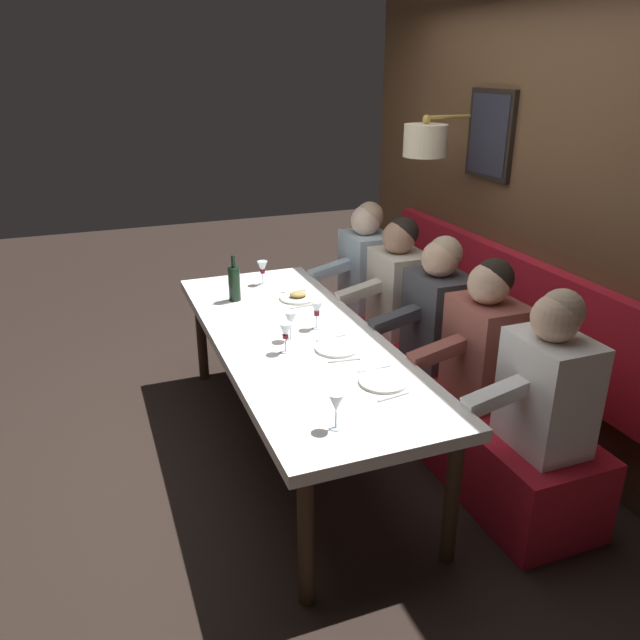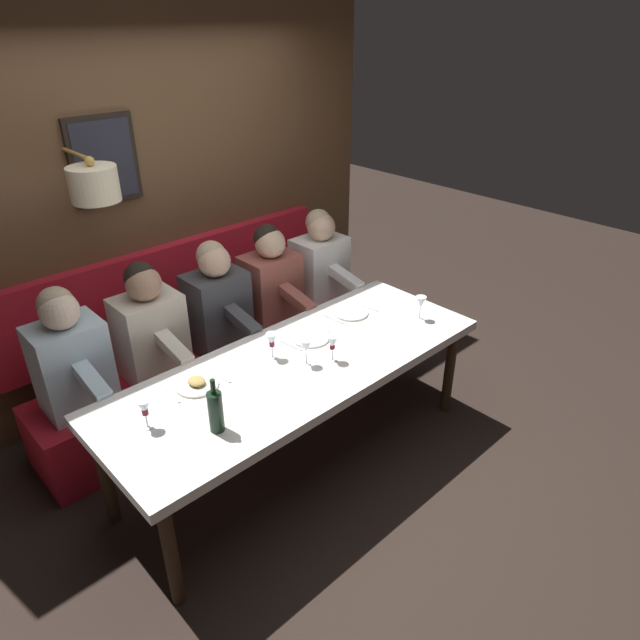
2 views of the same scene
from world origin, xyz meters
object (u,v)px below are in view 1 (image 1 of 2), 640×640
object	(u,v)px
wine_glass_0	(290,320)
wine_glass_4	(317,309)
diner_far	(398,280)
wine_bottle	(234,283)
diner_nearest	(549,377)
wine_glass_3	(336,404)
wine_glass_1	(263,268)
dining_table	(297,347)
diner_middle	(438,306)
wine_glass_2	(285,332)
diner_near	(485,336)
diner_farthest	(366,259)

from	to	relation	value
wine_glass_0	wine_glass_4	distance (m)	0.22
diner_far	wine_bottle	bearing A→B (deg)	168.47
diner_nearest	wine_glass_4	world-z (taller)	diner_nearest
diner_nearest	wine_bottle	world-z (taller)	diner_nearest
wine_glass_3	wine_glass_1	bearing A→B (deg)	83.01
dining_table	diner_middle	xyz separation A→B (m)	(0.88, -0.04, 0.14)
wine_glass_4	wine_bottle	size ratio (longest dim) A/B	0.55
diner_middle	wine_glass_2	world-z (taller)	diner_middle
diner_nearest	wine_bottle	bearing A→B (deg)	121.96
diner_nearest	wine_glass_2	xyz separation A→B (m)	(-1.00, 0.85, 0.04)
diner_near	diner_far	distance (m)	0.99
diner_near	wine_glass_1	world-z (taller)	diner_near
wine_glass_1	wine_glass_3	world-z (taller)	same
diner_far	wine_glass_0	world-z (taller)	diner_far
wine_glass_3	wine_glass_4	xyz separation A→B (m)	(0.30, 1.03, -0.00)
diner_middle	wine_bottle	xyz separation A→B (m)	(-1.07, 0.73, 0.04)
dining_table	wine_glass_1	world-z (taller)	wine_glass_1
diner_near	diner_far	world-z (taller)	same
diner_near	wine_bottle	size ratio (longest dim) A/B	2.64
wine_glass_1	wine_glass_4	world-z (taller)	same
wine_glass_4	wine_glass_2	bearing A→B (deg)	-137.89
diner_far	diner_middle	bearing A→B (deg)	-90.00
diner_near	wine_bottle	bearing A→B (deg)	131.45
wine_glass_0	wine_glass_3	size ratio (longest dim) A/B	1.00
diner_far	wine_glass_4	bearing A→B (deg)	-151.33
diner_middle	diner_far	distance (m)	0.51
wine_glass_1	diner_near	bearing A→B (deg)	-60.87
diner_farthest	wine_glass_1	xyz separation A→B (m)	(-0.81, -0.05, 0.04)
wine_glass_0	wine_glass_3	distance (m)	0.94
dining_table	diner_nearest	distance (m)	1.35
wine_glass_1	diner_farthest	bearing A→B (deg)	3.62
diner_near	diner_middle	world-z (taller)	same
wine_glass_3	wine_glass_0	bearing A→B (deg)	83.10
diner_far	diner_farthest	distance (m)	0.51
dining_table	wine_glass_1	xyz separation A→B (m)	(0.07, 0.93, 0.18)
diner_nearest	wine_glass_0	world-z (taller)	diner_nearest
diner_middle	wine_glass_3	size ratio (longest dim) A/B	4.82
wine_glass_0	wine_glass_2	world-z (taller)	same
wine_bottle	dining_table	bearing A→B (deg)	-75.11
diner_nearest	diner_far	world-z (taller)	same
wine_glass_3	wine_bottle	bearing A→B (deg)	90.88
wine_glass_2	diner_farthest	bearing A→B (deg)	49.05
wine_glass_4	wine_bottle	xyz separation A→B (m)	(-0.33, 0.62, 0.00)
wine_glass_1	wine_glass_2	world-z (taller)	same
diner_middle	wine_glass_0	bearing A→B (deg)	179.37
dining_table	diner_farthest	size ratio (longest dim) A/B	3.06
dining_table	wine_glass_0	world-z (taller)	wine_glass_0
diner_nearest	wine_glass_3	distance (m)	1.04
wine_glass_3	diner_farthest	bearing A→B (deg)	61.86
wine_glass_1	wine_glass_3	xyz separation A→B (m)	(-0.23, -1.89, 0.00)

